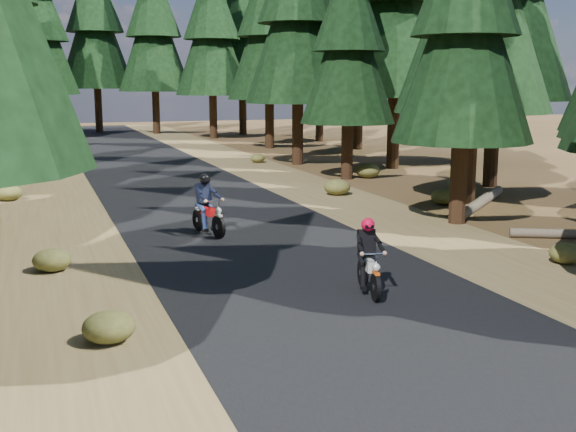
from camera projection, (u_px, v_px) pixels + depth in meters
The scene contains 8 objects.
ground at pixel (314, 285), 14.00m from camera, with size 120.00×120.00×0.00m, color #433218.
road at pixel (243, 234), 18.64m from camera, with size 6.00×100.00×0.01m, color black.
shoulder_l at pixel (57, 248), 17.13m from camera, with size 3.20×100.00×0.01m, color brown.
shoulder_r at pixel (401, 223), 20.14m from camera, with size 3.20×100.00×0.01m, color brown.
log_near at pixel (480, 202), 22.69m from camera, with size 0.32×0.32×5.77m, color #4C4233.
understory_shrubs at pixel (228, 204), 21.62m from camera, with size 15.32×30.34×0.65m.
rider_lead at pixel (369, 269), 13.33m from camera, with size 0.78×1.63×1.40m.
rider_follow at pixel (208, 215), 18.53m from camera, with size 0.92×1.83×1.56m.
Camera 1 is at (-4.97, -12.58, 3.88)m, focal length 45.00 mm.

